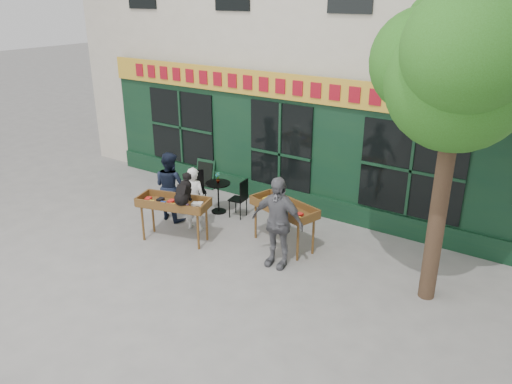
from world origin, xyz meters
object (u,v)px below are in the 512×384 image
book_cart_right (284,210)px  man_left (170,186)px  man_right (277,222)px  bistro_table (218,191)px  book_cart_center (174,205)px  dog (183,189)px  woman (194,199)px

book_cart_right → man_left: size_ratio=0.98×
man_right → man_left: (-3.21, 0.45, -0.10)m
book_cart_right → bistro_table: (-2.21, 0.60, -0.28)m
book_cart_center → dog: dog is taller
book_cart_center → man_right: 2.39m
woman → man_right: size_ratio=0.80×
bistro_table → man_left: size_ratio=0.46×
woman → bistro_table: bearing=-97.9°
book_cart_right → dog: bearing=-130.5°
man_right → man_left: man_right is taller
book_cart_center → woman: woman is taller
man_left → book_cart_right: bearing=-170.2°
dog → man_right: bearing=-4.6°
woman → man_left: man_left is taller
dog → man_left: 1.54m
book_cart_center → man_left: man_left is taller
dog → bistro_table: bearing=90.1°
woman → bistro_table: size_ratio=1.95×
man_right → man_left: 3.25m
woman → bistro_table: 1.08m
dog → man_right: size_ratio=0.33×
woman → man_right: 2.39m
book_cart_center → woman: bearing=74.3°
man_right → bistro_table: bearing=147.5°
man_right → man_left: bearing=167.8°
man_left → bistro_table: bearing=-123.9°
man_right → bistro_table: man_right is taller
man_right → bistro_table: (-2.51, 1.35, -0.38)m
dog → book_cart_right: size_ratio=0.37×
man_right → woman: bearing=168.5°
man_right → bistro_table: size_ratio=2.42×
book_cart_center → dog: size_ratio=2.69×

